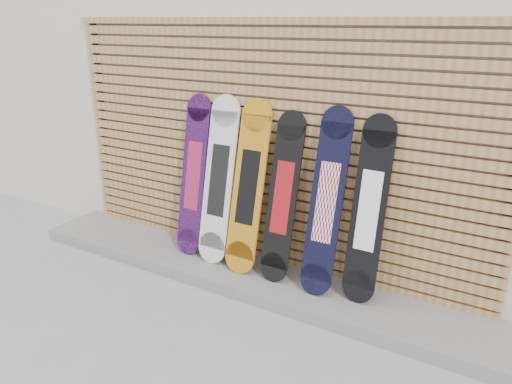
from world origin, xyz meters
TOP-DOWN VIEW (x-y plane):
  - ground at (0.00, 0.00)m, footprint 80.00×80.00m
  - building at (0.50, 3.50)m, footprint 12.00×5.00m
  - concrete_step at (-0.15, 0.68)m, footprint 4.60×0.70m
  - slat_wall at (-0.15, 0.97)m, footprint 4.26×0.08m
  - snowboard_0 at (-0.79, 0.78)m, footprint 0.26×0.32m
  - snowboard_1 at (-0.49, 0.77)m, footprint 0.30×0.36m
  - snowboard_2 at (-0.16, 0.75)m, footprint 0.30×0.39m
  - snowboard_3 at (0.18, 0.76)m, footprint 0.26×0.37m
  - snowboard_4 at (0.58, 0.75)m, footprint 0.27×0.38m
  - snowboard_5 at (0.92, 0.79)m, footprint 0.27×0.31m

SIDE VIEW (x-z plane):
  - ground at x=0.00m, z-range 0.00..0.00m
  - concrete_step at x=-0.15m, z-range 0.00..0.12m
  - snowboard_3 at x=0.18m, z-range 0.12..1.57m
  - snowboard_5 at x=0.92m, z-range 0.12..1.61m
  - snowboard_0 at x=-0.79m, z-range 0.12..1.63m
  - snowboard_4 at x=0.58m, z-range 0.12..1.64m
  - snowboard_2 at x=-0.16m, z-range 0.12..1.64m
  - snowboard_1 at x=-0.49m, z-range 0.12..1.65m
  - slat_wall at x=-0.15m, z-range 0.06..2.35m
  - building at x=0.50m, z-range 0.00..3.60m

